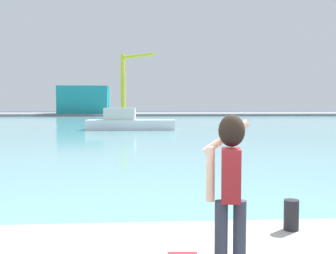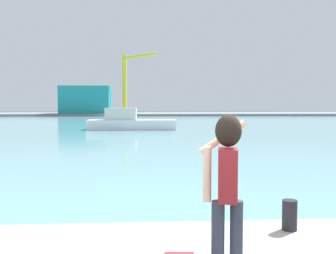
{
  "view_description": "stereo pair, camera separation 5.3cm",
  "coord_description": "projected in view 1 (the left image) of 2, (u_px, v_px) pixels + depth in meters",
  "views": [
    {
      "loc": [
        -0.85,
        -4.06,
        2.48
      ],
      "look_at": [
        -0.05,
        7.91,
        1.8
      ],
      "focal_mm": 41.81,
      "sensor_mm": 36.0,
      "label": 1
    },
    {
      "loc": [
        -0.8,
        -4.06,
        2.48
      ],
      "look_at": [
        -0.05,
        7.91,
        1.8
      ],
      "focal_mm": 41.81,
      "sensor_mm": 36.0,
      "label": 2
    }
  ],
  "objects": [
    {
      "name": "ground_plane",
      "position": [
        148.0,
        123.0,
        54.05
      ],
      "size": [
        220.0,
        220.0,
        0.0
      ],
      "primitive_type": "plane",
      "color": "#334751"
    },
    {
      "name": "harbor_water",
      "position": [
        148.0,
        122.0,
        56.04
      ],
      "size": [
        140.0,
        100.0,
        0.02
      ],
      "primitive_type": "cube",
      "color": "#6BA8B2",
      "rests_on": "ground_plane"
    },
    {
      "name": "far_shore_dock",
      "position": [
        146.0,
        114.0,
        95.87
      ],
      "size": [
        140.0,
        20.0,
        0.53
      ],
      "primitive_type": "cube",
      "color": "gray",
      "rests_on": "ground_plane"
    },
    {
      "name": "person_photographer",
      "position": [
        230.0,
        178.0,
        4.15
      ],
      "size": [
        0.53,
        0.56,
        1.74
      ],
      "rotation": [
        0.0,
        0.0,
        1.37
      ],
      "color": "#2D3342",
      "rests_on": "quay_promenade"
    },
    {
      "name": "harbor_bollard",
      "position": [
        291.0,
        215.0,
        5.75
      ],
      "size": [
        0.22,
        0.22,
        0.45
      ],
      "primitive_type": "cylinder",
      "color": "black",
      "rests_on": "quay_promenade"
    },
    {
      "name": "boat_moored",
      "position": [
        128.0,
        122.0,
        38.9
      ],
      "size": [
        8.8,
        2.57,
        2.17
      ],
      "rotation": [
        0.0,
        0.0,
        -0.03
      ],
      "color": "white",
      "rests_on": "harbor_water"
    },
    {
      "name": "warehouse_left",
      "position": [
        85.0,
        100.0,
        90.72
      ],
      "size": [
        11.14,
        9.05,
        6.26
      ],
      "primitive_type": "cube",
      "color": "teal",
      "rests_on": "far_shore_dock"
    },
    {
      "name": "port_crane",
      "position": [
        127.0,
        77.0,
        91.79
      ],
      "size": [
        7.77,
        8.06,
        13.92
      ],
      "color": "yellow",
      "rests_on": "far_shore_dock"
    }
  ]
}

